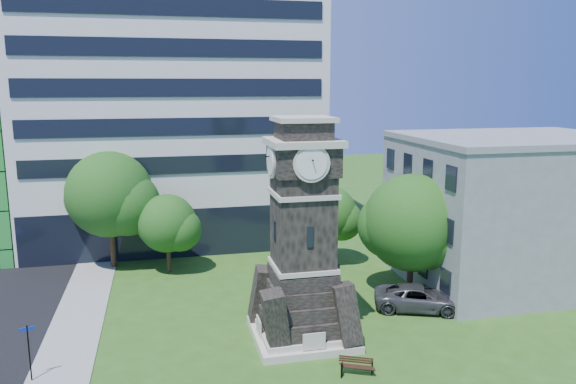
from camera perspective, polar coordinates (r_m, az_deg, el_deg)
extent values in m
plane|color=#2C5217|center=(30.00, -3.36, -16.66)|extent=(160.00, 160.00, 0.00)
cube|color=gray|center=(34.57, -21.02, -13.47)|extent=(3.00, 70.00, 0.06)
cube|color=beige|center=(32.23, 1.45, -14.21)|extent=(5.40, 5.40, 0.40)
cube|color=beige|center=(32.08, 1.46, -13.64)|extent=(4.80, 4.80, 0.30)
cube|color=black|center=(29.94, 1.52, -1.98)|extent=(3.00, 3.00, 6.40)
cube|color=beige|center=(30.74, 1.49, -7.44)|extent=(3.25, 3.25, 0.25)
cube|color=beige|center=(29.73, 1.53, -0.10)|extent=(3.25, 3.25, 0.25)
cube|color=black|center=(28.76, 2.27, -4.58)|extent=(0.35, 0.08, 1.10)
cube|color=black|center=(29.44, 1.55, 3.34)|extent=(3.30, 3.30, 1.60)
cube|color=beige|center=(29.33, 1.56, 5.08)|extent=(3.70, 3.70, 0.35)
cylinder|color=white|center=(27.75, 2.46, 2.87)|extent=(1.56, 0.06, 1.56)
cylinder|color=white|center=(29.05, -1.84, 3.23)|extent=(0.06, 1.56, 1.56)
cube|color=black|center=(29.28, 1.56, 6.25)|extent=(2.60, 2.60, 0.90)
cube|color=beige|center=(29.24, 1.57, 7.42)|extent=(3.00, 3.00, 0.25)
cube|color=white|center=(52.27, -11.72, 10.82)|extent=(25.00, 15.00, 28.00)
cube|color=black|center=(46.61, -10.93, -4.06)|extent=(24.50, 0.80, 4.00)
cube|color=gray|center=(42.93, 21.92, -1.83)|extent=(15.00, 12.00, 10.00)
cube|color=gray|center=(42.16, 22.42, 5.08)|extent=(15.20, 12.20, 0.40)
imported|color=#414246|center=(36.50, 13.19, -10.43)|extent=(6.12, 4.38, 1.55)
cube|color=black|center=(28.47, 5.48, -17.57)|extent=(0.06, 0.42, 0.65)
cube|color=black|center=(28.96, 8.56, -17.13)|extent=(0.06, 0.42, 0.65)
cube|color=black|center=(28.66, 7.04, -17.19)|extent=(1.66, 0.44, 0.04)
cube|color=black|center=(28.71, 6.91, -16.56)|extent=(1.66, 0.04, 0.37)
cylinder|color=black|center=(30.02, -24.79, -14.69)|extent=(0.07, 0.07, 2.83)
cube|color=#0D2696|center=(29.52, -24.98, -12.50)|extent=(0.68, 0.05, 0.17)
cylinder|color=#332114|center=(45.25, -17.38, -5.27)|extent=(0.41, 0.41, 3.32)
sphere|color=#1D5218|center=(44.32, -17.67, -0.22)|extent=(6.50, 6.50, 6.50)
sphere|color=#1D5218|center=(43.72, -15.99, -1.14)|extent=(4.87, 4.87, 4.87)
sphere|color=#1D5218|center=(45.30, -19.00, -0.55)|extent=(4.55, 4.55, 4.55)
cylinder|color=#332114|center=(43.12, -12.02, -6.58)|extent=(0.32, 0.32, 2.19)
sphere|color=#346B20|center=(42.41, -12.16, -3.12)|extent=(4.32, 4.32, 4.32)
sphere|color=#346B20|center=(42.11, -10.95, -3.78)|extent=(3.24, 3.24, 3.24)
sphere|color=#346B20|center=(42.99, -13.17, -3.31)|extent=(3.02, 3.02, 3.02)
cylinder|color=#332114|center=(44.29, 4.20, -5.81)|extent=(0.33, 0.33, 2.33)
sphere|color=#285D1B|center=(43.56, 4.25, -2.22)|extent=(4.27, 4.27, 4.27)
sphere|color=#285D1B|center=(43.53, 5.48, -2.86)|extent=(3.20, 3.20, 3.20)
sphere|color=#285D1B|center=(43.91, 3.10, -2.45)|extent=(2.99, 2.99, 2.99)
cylinder|color=#332114|center=(38.50, 12.29, -8.18)|extent=(0.40, 0.40, 2.90)
sphere|color=#2F631D|center=(37.51, 12.51, -3.06)|extent=(6.39, 6.39, 6.39)
sphere|color=#2F631D|center=(37.65, 14.65, -3.99)|extent=(4.79, 4.79, 4.79)
sphere|color=#2F631D|center=(37.83, 10.44, -3.36)|extent=(4.47, 4.47, 4.47)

